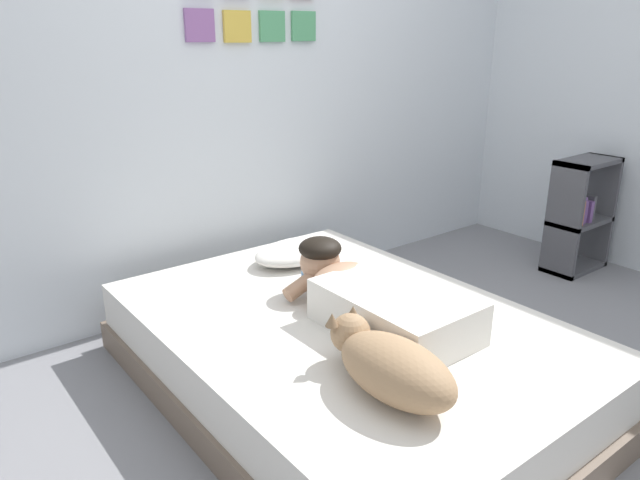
{
  "coord_description": "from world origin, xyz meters",
  "views": [
    {
      "loc": [
        -1.81,
        -1.47,
        1.5
      ],
      "look_at": [
        -0.21,
        0.59,
        0.6
      ],
      "focal_mm": 33.16,
      "sensor_mm": 36.0,
      "label": 1
    }
  ],
  "objects_px": {
    "pillow": "(299,251)",
    "dog": "(390,365)",
    "person_lying": "(372,296)",
    "cell_phone": "(369,375)",
    "bookshelf": "(579,215)",
    "coffee_cup": "(311,279)",
    "bed": "(345,354)"
  },
  "relations": [
    {
      "from": "cell_phone",
      "to": "bookshelf",
      "type": "bearing_deg",
      "value": 12.97
    },
    {
      "from": "bed",
      "to": "dog",
      "type": "relative_size",
      "value": 3.62
    },
    {
      "from": "cell_phone",
      "to": "bed",
      "type": "bearing_deg",
      "value": 59.92
    },
    {
      "from": "pillow",
      "to": "cell_phone",
      "type": "height_order",
      "value": "pillow"
    },
    {
      "from": "pillow",
      "to": "cell_phone",
      "type": "distance_m",
      "value": 1.18
    },
    {
      "from": "pillow",
      "to": "coffee_cup",
      "type": "bearing_deg",
      "value": -116.29
    },
    {
      "from": "cell_phone",
      "to": "pillow",
      "type": "bearing_deg",
      "value": 66.37
    },
    {
      "from": "pillow",
      "to": "person_lying",
      "type": "distance_m",
      "value": 0.77
    },
    {
      "from": "coffee_cup",
      "to": "person_lying",
      "type": "bearing_deg",
      "value": -90.47
    },
    {
      "from": "bed",
      "to": "coffee_cup",
      "type": "bearing_deg",
      "value": 76.81
    },
    {
      "from": "bookshelf",
      "to": "bed",
      "type": "bearing_deg",
      "value": -176.09
    },
    {
      "from": "coffee_cup",
      "to": "cell_phone",
      "type": "distance_m",
      "value": 0.83
    },
    {
      "from": "pillow",
      "to": "cell_phone",
      "type": "bearing_deg",
      "value": -113.63
    },
    {
      "from": "person_lying",
      "to": "cell_phone",
      "type": "height_order",
      "value": "person_lying"
    },
    {
      "from": "dog",
      "to": "coffee_cup",
      "type": "height_order",
      "value": "dog"
    },
    {
      "from": "bed",
      "to": "person_lying",
      "type": "xyz_separation_m",
      "value": [
        0.08,
        -0.07,
        0.28
      ]
    },
    {
      "from": "pillow",
      "to": "dog",
      "type": "bearing_deg",
      "value": -112.04
    },
    {
      "from": "pillow",
      "to": "coffee_cup",
      "type": "xyz_separation_m",
      "value": [
        -0.16,
        -0.31,
        -0.02
      ]
    },
    {
      "from": "pillow",
      "to": "bed",
      "type": "bearing_deg",
      "value": -109.51
    },
    {
      "from": "pillow",
      "to": "person_lying",
      "type": "height_order",
      "value": "person_lying"
    },
    {
      "from": "pillow",
      "to": "person_lying",
      "type": "bearing_deg",
      "value": -101.92
    },
    {
      "from": "coffee_cup",
      "to": "dog",
      "type": "bearing_deg",
      "value": -110.45
    },
    {
      "from": "pillow",
      "to": "cell_phone",
      "type": "xyz_separation_m",
      "value": [
        -0.47,
        -1.08,
        -0.05
      ]
    },
    {
      "from": "bed",
      "to": "bookshelf",
      "type": "xyz_separation_m",
      "value": [
        2.13,
        0.15,
        0.21
      ]
    },
    {
      "from": "pillow",
      "to": "dog",
      "type": "distance_m",
      "value": 1.28
    },
    {
      "from": "person_lying",
      "to": "bookshelf",
      "type": "distance_m",
      "value": 2.06
    },
    {
      "from": "person_lying",
      "to": "bookshelf",
      "type": "relative_size",
      "value": 1.23
    },
    {
      "from": "person_lying",
      "to": "cell_phone",
      "type": "distance_m",
      "value": 0.46
    },
    {
      "from": "bed",
      "to": "bookshelf",
      "type": "bearing_deg",
      "value": 3.91
    },
    {
      "from": "bed",
      "to": "dog",
      "type": "height_order",
      "value": "dog"
    },
    {
      "from": "person_lying",
      "to": "dog",
      "type": "xyz_separation_m",
      "value": [
        -0.32,
        -0.44,
        -0.0
      ]
    },
    {
      "from": "pillow",
      "to": "bookshelf",
      "type": "relative_size",
      "value": 0.69
    }
  ]
}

